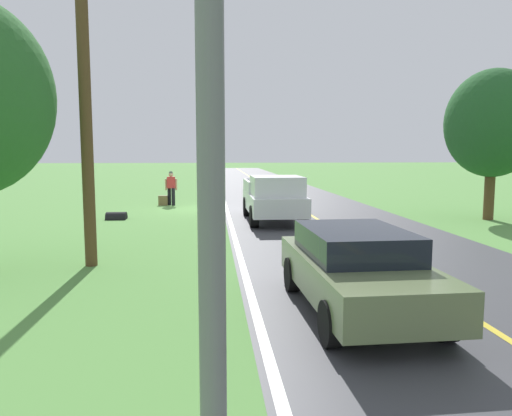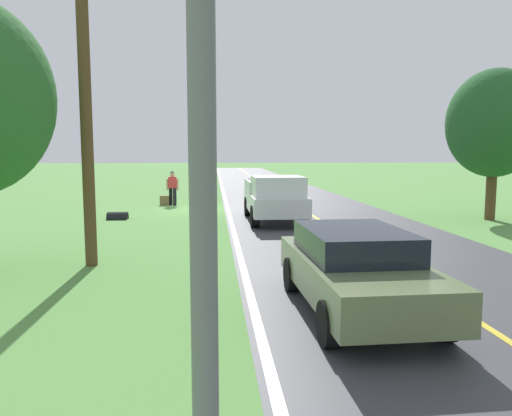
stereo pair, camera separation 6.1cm
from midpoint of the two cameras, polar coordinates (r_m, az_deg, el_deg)
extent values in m
plane|color=#568E42|center=(23.64, -6.47, -0.12)|extent=(200.00, 200.00, 0.00)
cube|color=#3D3D42|center=(24.01, 4.99, 0.00)|extent=(7.46, 120.00, 0.00)
cube|color=silver|center=(23.64, -3.51, -0.08)|extent=(0.16, 117.60, 0.00)
cube|color=gold|center=(24.01, 4.99, 0.01)|extent=(0.14, 117.60, 0.00)
cylinder|color=black|center=(25.42, -9.63, 1.29)|extent=(0.18, 0.18, 0.88)
cylinder|color=black|center=(25.67, -10.08, 1.33)|extent=(0.18, 0.18, 0.88)
cube|color=red|center=(25.49, -9.89, 2.94)|extent=(0.40, 0.26, 0.58)
sphere|color=tan|center=(25.47, -9.91, 3.85)|extent=(0.23, 0.23, 0.23)
sphere|color=#4C564C|center=(25.47, -9.91, 4.02)|extent=(0.20, 0.20, 0.20)
cube|color=#591E19|center=(25.69, -9.86, 3.04)|extent=(0.32, 0.20, 0.44)
cylinder|color=tan|center=(25.46, -9.30, 2.70)|extent=(0.10, 0.10, 0.58)
cylinder|color=tan|center=(25.50, -10.47, 2.69)|extent=(0.10, 0.10, 0.58)
cube|color=brown|center=(25.55, -10.80, 0.86)|extent=(0.46, 0.20, 0.50)
cube|color=silver|center=(19.54, 1.85, 0.74)|extent=(2.02, 5.41, 0.70)
cube|color=silver|center=(18.30, 2.32, 2.57)|extent=(1.85, 2.17, 0.72)
cube|color=black|center=(18.30, 2.32, 2.80)|extent=(1.68, 1.30, 0.43)
cube|color=silver|center=(20.69, 4.06, 2.64)|extent=(0.11, 3.02, 0.45)
cube|color=silver|center=(20.46, -1.15, 2.62)|extent=(0.11, 3.02, 0.45)
cube|color=silver|center=(22.05, 1.00, 2.90)|extent=(1.84, 0.11, 0.45)
cylinder|color=black|center=(18.00, 5.39, -0.91)|extent=(0.30, 0.80, 0.80)
cylinder|color=black|center=(17.75, -0.33, -0.98)|extent=(0.30, 0.80, 0.80)
cylinder|color=black|center=(21.23, 3.72, 0.24)|extent=(0.30, 0.80, 0.80)
cylinder|color=black|center=(21.02, -1.13, 0.19)|extent=(0.30, 0.80, 0.80)
cylinder|color=slate|center=(2.78, -5.87, 4.01)|extent=(0.16, 0.16, 5.20)
cylinder|color=brown|center=(21.83, 25.36, 1.74)|extent=(0.40, 0.40, 2.27)
ellipsoid|color=#235628|center=(21.80, 25.71, 8.85)|extent=(3.70, 3.70, 4.25)
cube|color=#66754C|center=(8.57, 11.51, -7.65)|extent=(1.98, 4.45, 0.62)
cube|color=black|center=(8.64, 11.17, -3.86)|extent=(1.70, 2.42, 0.46)
cylinder|color=black|center=(7.74, 20.89, -11.89)|extent=(0.26, 0.67, 0.66)
cylinder|color=black|center=(7.14, 8.47, -13.11)|extent=(0.26, 0.67, 0.66)
cylinder|color=black|center=(10.20, 13.51, -7.21)|extent=(0.26, 0.67, 0.66)
cylinder|color=black|center=(9.75, 4.08, -7.68)|extent=(0.26, 0.67, 0.66)
cylinder|color=brown|center=(12.31, -19.31, 11.31)|extent=(0.28, 0.28, 7.65)
cylinder|color=black|center=(20.71, -15.95, -1.27)|extent=(0.80, 0.60, 0.60)
camera|label=1|loc=(0.03, -90.15, -0.02)|focal=34.51mm
camera|label=2|loc=(0.03, 89.85, 0.02)|focal=34.51mm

